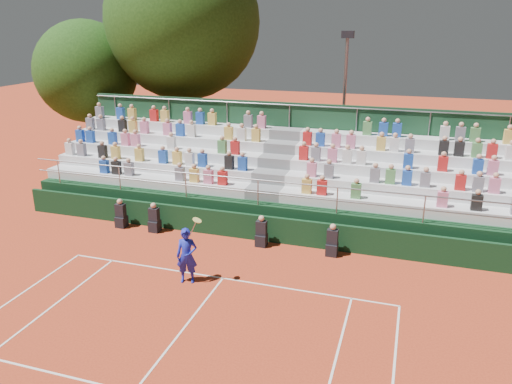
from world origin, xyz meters
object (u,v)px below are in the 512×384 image
(tennis_player, at_px, (187,256))
(floodlight_mast, at_px, (344,95))
(tree_west, at_px, (86,72))
(tree_east, at_px, (183,22))

(tennis_player, bearing_deg, floodlight_mast, 77.06)
(tennis_player, height_order, tree_west, tree_west)
(floodlight_mast, bearing_deg, tree_east, 179.70)
(tennis_player, distance_m, tree_west, 16.22)
(tree_east, bearing_deg, floodlight_mast, -0.30)
(tennis_player, distance_m, tree_east, 15.57)
(tennis_player, bearing_deg, tree_west, 134.93)
(floodlight_mast, bearing_deg, tree_west, -173.63)
(tree_east, bearing_deg, tennis_player, -65.20)
(tree_west, distance_m, floodlight_mast, 14.06)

